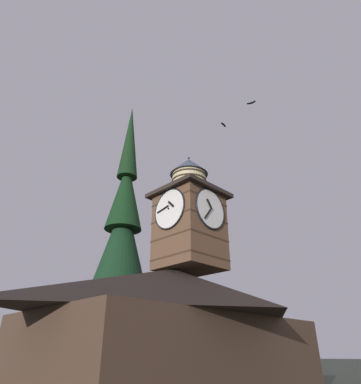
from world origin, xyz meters
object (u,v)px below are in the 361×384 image
object	(u,v)px
flying_bird_low	(223,124)
clock_tower	(189,217)
building_main	(173,327)
pine_tree_behind	(121,258)
flying_bird_high	(251,103)
moon	(101,291)

from	to	relation	value
flying_bird_low	clock_tower	bearing A→B (deg)	-13.00
clock_tower	building_main	bearing A→B (deg)	-26.00
pine_tree_behind	flying_bird_high	distance (m)	14.96
flying_bird_low	building_main	bearing A→B (deg)	-16.11
clock_tower	pine_tree_behind	distance (m)	6.86
flying_bird_low	pine_tree_behind	bearing A→B (deg)	-65.30
moon	flying_bird_high	bearing A→B (deg)	75.29
pine_tree_behind	moon	world-z (taller)	pine_tree_behind
moon	flying_bird_high	size ratio (longest dim) A/B	2.71
building_main	pine_tree_behind	distance (m)	8.00
clock_tower	pine_tree_behind	xyz separation A→B (m)	(0.26, -6.71, -1.40)
building_main	pine_tree_behind	bearing A→B (deg)	-96.04
flying_bird_high	building_main	bearing A→B (deg)	-39.53
building_main	moon	bearing A→B (deg)	-114.39
flying_bird_high	flying_bird_low	size ratio (longest dim) A/B	1.04
building_main	flying_bird_low	distance (m)	15.31
building_main	flying_bird_low	size ratio (longest dim) A/B	23.53
clock_tower	flying_bird_high	bearing A→B (deg)	137.55
pine_tree_behind	flying_bird_low	size ratio (longest dim) A/B	34.81
pine_tree_behind	flying_bird_high	bearing A→B (deg)	110.70
building_main	moon	xyz separation A→B (m)	(-12.71, -28.04, 6.63)
moon	pine_tree_behind	bearing A→B (deg)	61.05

